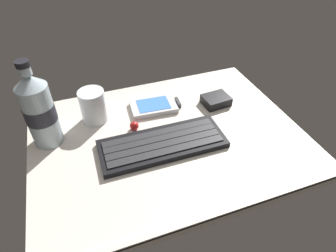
% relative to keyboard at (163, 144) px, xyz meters
% --- Properties ---
extents(ground_plane, '(0.64, 0.48, 0.03)m').
position_rel_keyboard_xyz_m(ground_plane, '(0.02, 0.03, -0.02)').
color(ground_plane, beige).
extents(keyboard, '(0.29, 0.11, 0.02)m').
position_rel_keyboard_xyz_m(keyboard, '(0.00, 0.00, 0.00)').
color(keyboard, black).
rests_on(keyboard, ground_plane).
extents(handheld_device, '(0.13, 0.08, 0.02)m').
position_rel_keyboard_xyz_m(handheld_device, '(0.03, 0.14, -0.00)').
color(handheld_device, silver).
rests_on(handheld_device, ground_plane).
extents(juice_cup, '(0.06, 0.06, 0.09)m').
position_rel_keyboard_xyz_m(juice_cup, '(-0.13, 0.15, 0.03)').
color(juice_cup, silver).
rests_on(juice_cup, ground_plane).
extents(water_bottle, '(0.07, 0.07, 0.21)m').
position_rel_keyboard_xyz_m(water_bottle, '(-0.24, 0.11, 0.08)').
color(water_bottle, silver).
rests_on(water_bottle, ground_plane).
extents(charger_block, '(0.07, 0.06, 0.02)m').
position_rel_keyboard_xyz_m(charger_block, '(0.19, 0.11, 0.00)').
color(charger_block, black).
rests_on(charger_block, ground_plane).
extents(trackball_mouse, '(0.02, 0.02, 0.02)m').
position_rel_keyboard_xyz_m(trackball_mouse, '(-0.05, 0.08, 0.00)').
color(trackball_mouse, red).
rests_on(trackball_mouse, ground_plane).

